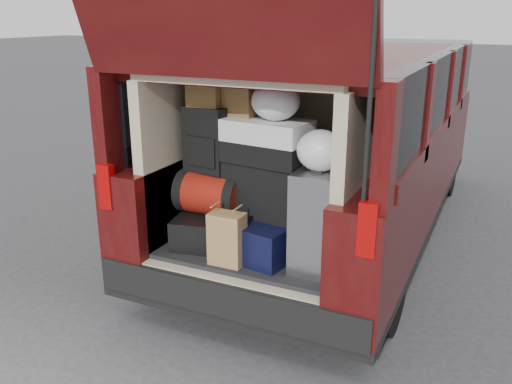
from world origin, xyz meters
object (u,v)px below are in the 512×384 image
navy_hardshell (267,235)px  red_duffel (211,193)px  backpack (208,139)px  kraft_bag (227,239)px  twotone_duffel (262,140)px  black_soft_case (265,188)px  silver_roller (320,219)px  black_hardshell (208,227)px

navy_hardshell → red_duffel: (-0.42, -0.00, 0.23)m
backpack → kraft_bag: bearing=-38.2°
navy_hardshell → red_duffel: red_duffel is taller
kraft_bag → twotone_duffel: twotone_duffel is taller
kraft_bag → red_duffel: 0.42m
black_soft_case → backpack: (-0.41, -0.02, 0.30)m
silver_roller → twotone_duffel: bearing=166.0°
black_hardshell → backpack: size_ratio=1.17×
silver_roller → red_duffel: 0.81m
silver_roller → backpack: bearing=173.7°
black_soft_case → silver_roller: bearing=-8.7°
silver_roller → backpack: 0.94m
navy_hardshell → kraft_bag: 0.32m
silver_roller → black_hardshell: bearing=176.9°
kraft_bag → twotone_duffel: bearing=74.4°
black_hardshell → black_soft_case: size_ratio=1.03×
black_hardshell → navy_hardshell: navy_hardshell is taller
twotone_duffel → navy_hardshell: bearing=-35.3°
navy_hardshell → black_soft_case: bearing=133.0°
black_hardshell → backpack: (-0.00, 0.05, 0.62)m
silver_roller → black_soft_case: size_ratio=1.26×
navy_hardshell → twotone_duffel: 0.64m
kraft_bag → red_duffel: (-0.27, 0.27, 0.19)m
silver_roller → kraft_bag: (-0.54, -0.22, -0.15)m
black_soft_case → backpack: backpack is taller
navy_hardshell → red_duffel: bearing=-169.3°
backpack → twotone_duffel: (0.39, 0.02, 0.03)m
navy_hardshell → silver_roller: (0.39, -0.05, 0.20)m
kraft_bag → black_soft_case: black_soft_case is taller
black_hardshell → navy_hardshell: size_ratio=0.92×
black_hardshell → kraft_bag: bearing=-52.8°
black_soft_case → twotone_duffel: twotone_duffel is taller
silver_roller → backpack: size_ratio=1.44×
black_soft_case → twotone_duffel: bearing=-157.9°
black_hardshell → black_soft_case: black_soft_case is taller
navy_hardshell → black_soft_case: 0.32m
black_hardshell → black_soft_case: (0.41, 0.07, 0.33)m
black_hardshell → twotone_duffel: size_ratio=0.84×
silver_roller → kraft_bag: silver_roller is taller
red_duffel → backpack: bearing=125.8°
black_hardshell → silver_roller: silver_roller is taller
twotone_duffel → red_duffel: bearing=-163.1°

